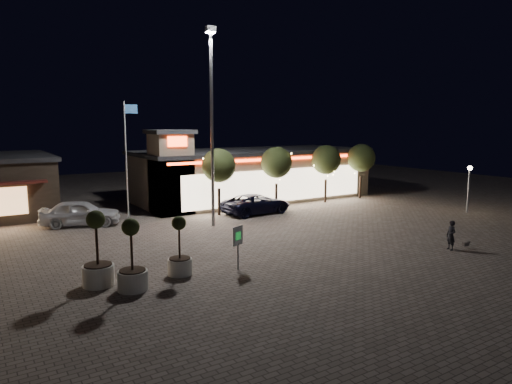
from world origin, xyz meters
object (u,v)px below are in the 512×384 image
planter_left (98,263)px  valet_sign (238,239)px  white_sedan (80,213)px  pedestrian (451,235)px  pickup_truck (257,204)px  planter_mid (132,268)px

planter_left → valet_sign: planter_left is taller
white_sedan → valet_sign: bearing=-142.7°
pedestrian → valet_sign: (-11.01, 3.06, 0.62)m
pedestrian → pickup_truck: bearing=-152.5°
planter_mid → white_sedan: bearing=87.1°
white_sedan → valet_sign: size_ratio=2.47×
pedestrian → planter_left: 17.37m
pickup_truck → planter_left: bearing=120.4°
valet_sign → pedestrian: bearing=-15.5°
pedestrian → planter_mid: bearing=-87.3°
pickup_truck → planter_left: size_ratio=1.69×
pedestrian → valet_sign: valet_sign is taller
pedestrian → planter_mid: (-15.80, 3.05, 0.12)m
planter_mid → valet_sign: bearing=0.2°
pickup_truck → planter_mid: bearing=126.1°
planter_left → valet_sign: 5.96m
pickup_truck → planter_mid: size_ratio=1.82×
valet_sign → white_sedan: bearing=107.4°
white_sedan → pedestrian: 22.21m
planter_left → planter_mid: 1.61m
pedestrian → white_sedan: bearing=-123.4°
white_sedan → planter_mid: 13.22m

